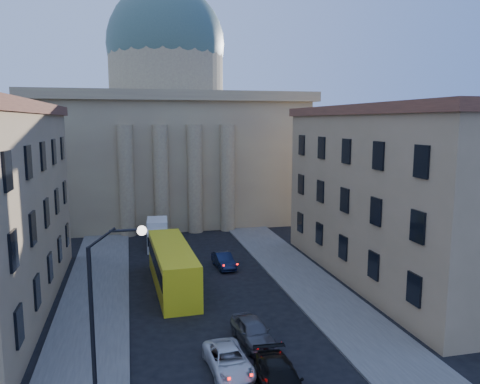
{
  "coord_description": "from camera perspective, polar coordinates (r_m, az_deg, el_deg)",
  "views": [
    {
      "loc": [
        -5.65,
        -12.67,
        13.41
      ],
      "look_at": [
        1.8,
        18.57,
        8.52
      ],
      "focal_mm": 35.0,
      "sensor_mm": 36.0,
      "label": 1
    }
  ],
  "objects": [
    {
      "name": "sidewalk_left",
      "position": [
        33.56,
        -17.77,
        -15.19
      ],
      "size": [
        5.0,
        60.0,
        0.15
      ],
      "primitive_type": "cube",
      "color": "#55524E",
      "rests_on": "ground"
    },
    {
      "name": "sidewalk_right",
      "position": [
        36.31,
        10.83,
        -13.05
      ],
      "size": [
        5.0,
        60.0,
        0.15
      ],
      "primitive_type": "cube",
      "color": "#55524E",
      "rests_on": "ground"
    },
    {
      "name": "church",
      "position": [
        68.39,
        -8.74,
        7.27
      ],
      "size": [
        68.02,
        28.76,
        36.6
      ],
      "color": "#907658",
      "rests_on": "ground"
    },
    {
      "name": "building_right",
      "position": [
        41.84,
        19.53,
        -0.07
      ],
      "size": [
        11.6,
        26.6,
        14.7
      ],
      "color": "tan",
      "rests_on": "ground"
    },
    {
      "name": "street_lamp",
      "position": [
        22.25,
        -16.29,
        -13.12
      ],
      "size": [
        2.62,
        0.44,
        8.83
      ],
      "color": "black",
      "rests_on": "ground"
    },
    {
      "name": "car_left_mid",
      "position": [
        26.8,
        -1.43,
        -19.83
      ],
      "size": [
        2.37,
        4.65,
        1.26
      ],
      "primitive_type": "imported",
      "rotation": [
        0.0,
        0.0,
        0.06
      ],
      "color": "silver",
      "rests_on": "ground"
    },
    {
      "name": "car_right_mid",
      "position": [
        24.94,
        4.93,
        -21.92
      ],
      "size": [
        2.36,
        5.2,
        1.48
      ],
      "primitive_type": "imported",
      "rotation": [
        0.0,
        0.0,
        -0.06
      ],
      "color": "black",
      "rests_on": "ground"
    },
    {
      "name": "car_right_far",
      "position": [
        29.67,
        1.57,
        -16.6
      ],
      "size": [
        2.21,
        4.58,
        1.51
      ],
      "primitive_type": "imported",
      "rotation": [
        0.0,
        0.0,
        0.1
      ],
      "color": "#46464B",
      "rests_on": "ground"
    },
    {
      "name": "car_right_distant",
      "position": [
        43.61,
        -2.01,
        -8.33
      ],
      "size": [
        1.69,
        4.18,
        1.35
      ],
      "primitive_type": "imported",
      "rotation": [
        0.0,
        0.0,
        0.07
      ],
      "color": "black",
      "rests_on": "ground"
    },
    {
      "name": "city_bus",
      "position": [
        38.75,
        -8.27,
        -8.8
      ],
      "size": [
        3.24,
        12.26,
        3.43
      ],
      "rotation": [
        0.0,
        0.0,
        0.04
      ],
      "color": "yellow",
      "rests_on": "ground"
    },
    {
      "name": "box_truck",
      "position": [
        50.87,
        -10.04,
        -5.15
      ],
      "size": [
        2.43,
        5.44,
        2.92
      ],
      "rotation": [
        0.0,
        0.0,
        -0.07
      ],
      "color": "silver",
      "rests_on": "ground"
    }
  ]
}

